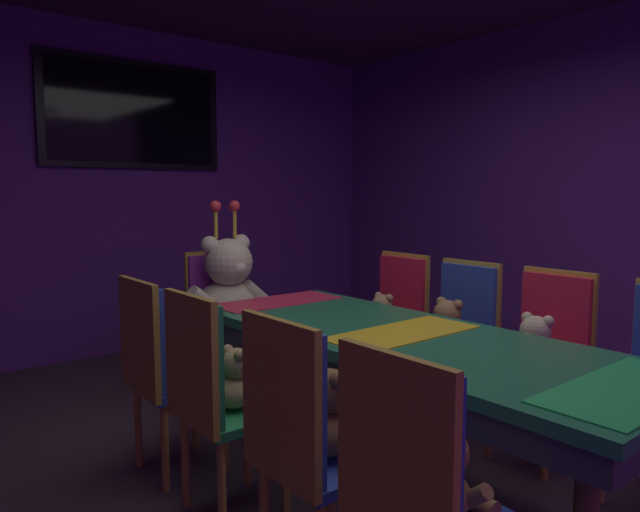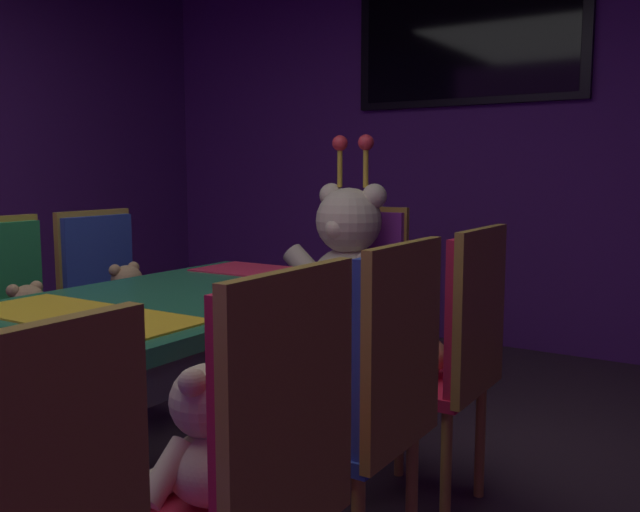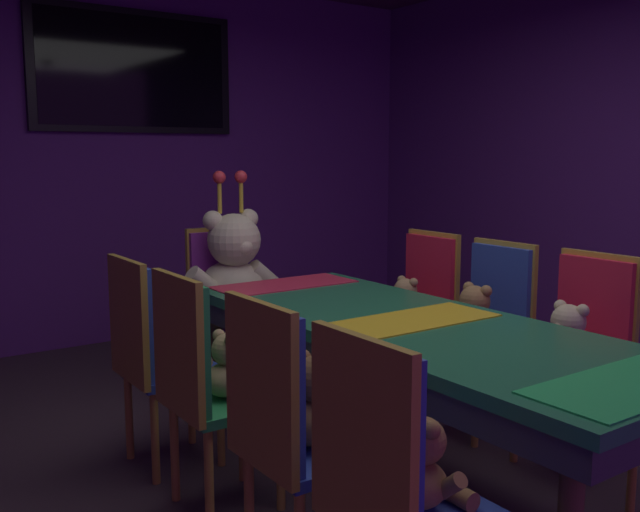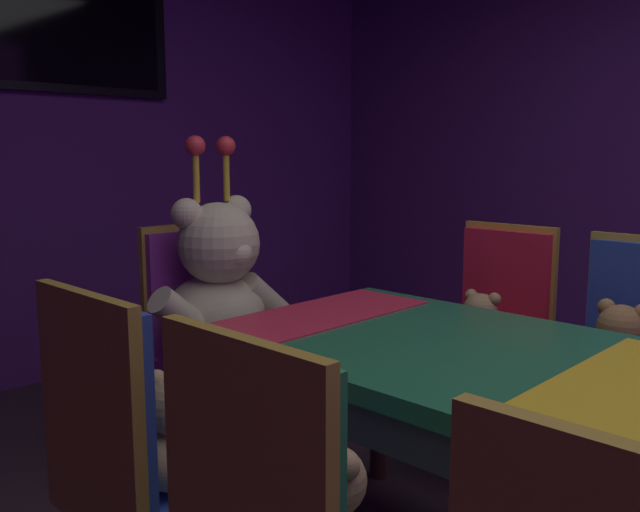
{
  "view_description": "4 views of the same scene",
  "coord_description": "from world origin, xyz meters",
  "px_view_note": "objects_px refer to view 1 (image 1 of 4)",
  "views": [
    {
      "loc": [
        -1.99,
        -1.82,
        1.4
      ],
      "look_at": [
        0.14,
        0.78,
        1.03
      ],
      "focal_mm": 32.79,
      "sensor_mm": 36.0,
      "label": 1
    },
    {
      "loc": [
        1.67,
        -1.3,
        1.17
      ],
      "look_at": [
        0.06,
        1.23,
        0.79
      ],
      "focal_mm": 38.54,
      "sensor_mm": 36.0,
      "label": 2
    },
    {
      "loc": [
        -2.01,
        -2.18,
        1.44
      ],
      "look_at": [
        0.11,
        0.84,
        0.91
      ],
      "focal_mm": 39.98,
      "sensor_mm": 36.0,
      "label": 3
    },
    {
      "loc": [
        -1.59,
        -0.51,
        1.28
      ],
      "look_at": [
        0.22,
        1.24,
        0.89
      ],
      "focal_mm": 37.87,
      "sensor_mm": 36.0,
      "label": 4
    }
  ],
  "objects_px": {
    "teddy_right_1": "(534,349)",
    "throne_chair": "(218,307)",
    "banquet_table": "(402,351)",
    "chair_right_3": "(396,312)",
    "chair_right_2": "(462,326)",
    "chair_right_1": "(549,344)",
    "teddy_right_3": "(381,317)",
    "teddy_right_2": "(446,330)",
    "chair_left_2": "(208,384)",
    "teddy_left_1": "(331,417)",
    "teddy_left_3": "(183,355)",
    "chair_left_1": "(298,428)",
    "chair_left_0": "(413,487)",
    "teddy_left_0": "(446,479)",
    "wall_tv": "(134,115)",
    "chair_left_3": "(156,358)",
    "teddy_left_2": "(238,382)",
    "king_teddy_bear": "(230,290)"
  },
  "relations": [
    {
      "from": "chair_left_2",
      "to": "king_teddy_bear",
      "type": "height_order",
      "value": "king_teddy_bear"
    },
    {
      "from": "chair_right_2",
      "to": "throne_chair",
      "type": "relative_size",
      "value": 1.0
    },
    {
      "from": "teddy_left_3",
      "to": "king_teddy_bear",
      "type": "relative_size",
      "value": 0.35
    },
    {
      "from": "banquet_table",
      "to": "wall_tv",
      "type": "xyz_separation_m",
      "value": [
        0.0,
        3.11,
        1.4
      ]
    },
    {
      "from": "teddy_right_2",
      "to": "teddy_right_1",
      "type": "bearing_deg",
      "value": 92.57
    },
    {
      "from": "teddy_right_1",
      "to": "teddy_right_3",
      "type": "relative_size",
      "value": 1.14
    },
    {
      "from": "chair_right_1",
      "to": "teddy_right_3",
      "type": "relative_size",
      "value": 3.36
    },
    {
      "from": "teddy_right_3",
      "to": "king_teddy_bear",
      "type": "relative_size",
      "value": 0.33
    },
    {
      "from": "king_teddy_bear",
      "to": "chair_right_1",
      "type": "bearing_deg",
      "value": 25.26
    },
    {
      "from": "teddy_right_1",
      "to": "chair_right_1",
      "type": "bearing_deg",
      "value": -180.0
    },
    {
      "from": "teddy_right_1",
      "to": "throne_chair",
      "type": "bearing_deg",
      "value": -70.27
    },
    {
      "from": "chair_right_3",
      "to": "teddy_right_3",
      "type": "distance_m",
      "value": 0.14
    },
    {
      "from": "chair_left_1",
      "to": "teddy_left_3",
      "type": "height_order",
      "value": "chair_left_1"
    },
    {
      "from": "teddy_right_2",
      "to": "teddy_right_3",
      "type": "relative_size",
      "value": 1.16
    },
    {
      "from": "banquet_table",
      "to": "chair_left_2",
      "type": "xyz_separation_m",
      "value": [
        -0.85,
        0.31,
        -0.06
      ]
    },
    {
      "from": "teddy_left_1",
      "to": "chair_left_3",
      "type": "relative_size",
      "value": 0.35
    },
    {
      "from": "banquet_table",
      "to": "chair_right_1",
      "type": "height_order",
      "value": "chair_right_1"
    },
    {
      "from": "teddy_right_3",
      "to": "teddy_right_2",
      "type": "bearing_deg",
      "value": 88.16
    },
    {
      "from": "teddy_right_2",
      "to": "chair_right_3",
      "type": "height_order",
      "value": "chair_right_3"
    },
    {
      "from": "teddy_left_0",
      "to": "wall_tv",
      "type": "height_order",
      "value": "wall_tv"
    },
    {
      "from": "teddy_right_3",
      "to": "teddy_left_3",
      "type": "bearing_deg",
      "value": 0.67
    },
    {
      "from": "teddy_left_0",
      "to": "teddy_right_1",
      "type": "bearing_deg",
      "value": 21.56
    },
    {
      "from": "chair_left_2",
      "to": "teddy_right_3",
      "type": "xyz_separation_m",
      "value": [
        1.56,
        0.53,
        -0.02
      ]
    },
    {
      "from": "teddy_right_3",
      "to": "wall_tv",
      "type": "height_order",
      "value": "wall_tv"
    },
    {
      "from": "teddy_left_3",
      "to": "teddy_right_3",
      "type": "relative_size",
      "value": 1.06
    },
    {
      "from": "wall_tv",
      "to": "chair_right_1",
      "type": "bearing_deg",
      "value": -75.66
    },
    {
      "from": "chair_left_2",
      "to": "chair_left_0",
      "type": "bearing_deg",
      "value": -89.35
    },
    {
      "from": "chair_left_1",
      "to": "teddy_right_3",
      "type": "distance_m",
      "value": 1.91
    },
    {
      "from": "banquet_table",
      "to": "chair_right_3",
      "type": "height_order",
      "value": "chair_right_3"
    },
    {
      "from": "chair_left_0",
      "to": "chair_right_1",
      "type": "relative_size",
      "value": 1.0
    },
    {
      "from": "teddy_left_2",
      "to": "chair_right_2",
      "type": "height_order",
      "value": "chair_right_2"
    },
    {
      "from": "chair_left_1",
      "to": "chair_left_2",
      "type": "distance_m",
      "value": 0.6
    },
    {
      "from": "wall_tv",
      "to": "teddy_left_2",
      "type": "bearing_deg",
      "value": -104.18
    },
    {
      "from": "teddy_right_3",
      "to": "throne_chair",
      "type": "height_order",
      "value": "throne_chair"
    },
    {
      "from": "chair_left_2",
      "to": "chair_left_3",
      "type": "bearing_deg",
      "value": 90.99
    },
    {
      "from": "chair_right_3",
      "to": "throne_chair",
      "type": "relative_size",
      "value": 1.0
    },
    {
      "from": "teddy_left_1",
      "to": "chair_right_3",
      "type": "bearing_deg",
      "value": 36.28
    },
    {
      "from": "banquet_table",
      "to": "chair_left_3",
      "type": "height_order",
      "value": "chair_left_3"
    },
    {
      "from": "chair_left_0",
      "to": "teddy_right_3",
      "type": "relative_size",
      "value": 3.36
    },
    {
      "from": "chair_right_2",
      "to": "teddy_right_3",
      "type": "height_order",
      "value": "chair_right_2"
    },
    {
      "from": "teddy_left_1",
      "to": "chair_left_2",
      "type": "height_order",
      "value": "chair_left_2"
    },
    {
      "from": "teddy_left_0",
      "to": "teddy_left_3",
      "type": "distance_m",
      "value": 1.63
    },
    {
      "from": "teddy_right_1",
      "to": "throne_chair",
      "type": "xyz_separation_m",
      "value": [
        -0.71,
        1.99,
        0.0
      ]
    },
    {
      "from": "chair_right_1",
      "to": "teddy_right_2",
      "type": "bearing_deg",
      "value": -72.6
    },
    {
      "from": "chair_right_1",
      "to": "chair_right_3",
      "type": "height_order",
      "value": "same"
    },
    {
      "from": "banquet_table",
      "to": "chair_left_1",
      "type": "distance_m",
      "value": 0.89
    },
    {
      "from": "chair_left_1",
      "to": "chair_left_3",
      "type": "height_order",
      "value": "same"
    },
    {
      "from": "chair_left_0",
      "to": "teddy_left_3",
      "type": "height_order",
      "value": "chair_left_0"
    },
    {
      "from": "chair_left_2",
      "to": "wall_tv",
      "type": "distance_m",
      "value": 3.27
    },
    {
      "from": "teddy_left_3",
      "to": "teddy_right_2",
      "type": "height_order",
      "value": "teddy_right_2"
    }
  ]
}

